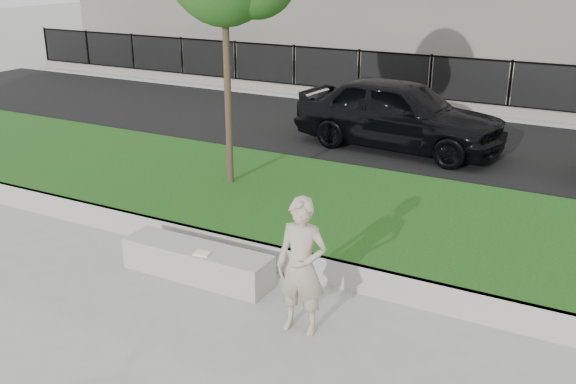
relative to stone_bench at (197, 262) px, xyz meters
The scene contains 10 objects.
ground 0.62m from the stone_bench, 43.31° to the right, with size 90.00×90.00×0.00m, color gray.
grass_bank 2.63m from the stone_bench, 80.73° to the left, with size 34.00×4.00×0.40m, color black.
grass_kerb 0.77m from the stone_bench, 56.46° to the left, with size 34.00×0.08×0.40m, color gray.
street 8.11m from the stone_bench, 87.00° to the left, with size 34.00×7.00×0.04m, color black.
far_pavement 12.61m from the stone_bench, 88.07° to the left, with size 34.00×3.00×0.12m, color gray.
iron_fence 11.61m from the stone_bench, 87.91° to the left, with size 32.00×0.30×1.50m.
stone_bench is the anchor object (origin of this frame).
man 2.05m from the stone_bench, 15.46° to the right, with size 0.61×0.40×1.68m, color tan.
book 0.34m from the stone_bench, 36.11° to the right, with size 0.21×0.15×0.02m, color white.
car_dark 7.36m from the stone_bench, 87.09° to the left, with size 1.93×4.79×1.63m, color black.
Camera 1 is at (4.47, -6.05, 4.20)m, focal length 40.00 mm.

